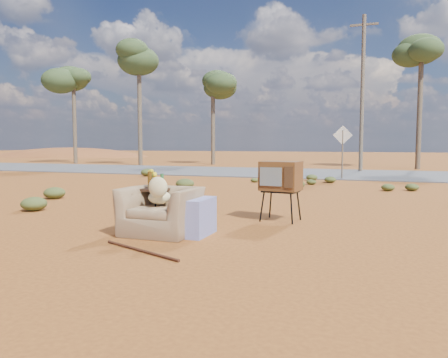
% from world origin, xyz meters
% --- Properties ---
extents(ground, '(140.00, 140.00, 0.00)m').
position_xyz_m(ground, '(0.00, 0.00, 0.00)').
color(ground, '#97531E').
rests_on(ground, ground).
extents(highway, '(140.00, 7.00, 0.04)m').
position_xyz_m(highway, '(0.00, 15.00, 0.02)').
color(highway, '#565659').
rests_on(highway, ground).
extents(dirt_mound, '(26.00, 18.00, 2.00)m').
position_xyz_m(dirt_mound, '(-30.00, 34.00, 0.00)').
color(dirt_mound, '#944F23').
rests_on(dirt_mound, ground).
extents(armchair, '(1.37, 0.87, 1.02)m').
position_xyz_m(armchair, '(-0.28, -0.07, 0.48)').
color(armchair, '#866849').
rests_on(armchair, ground).
extents(tv_unit, '(0.77, 0.65, 1.13)m').
position_xyz_m(tv_unit, '(1.19, 1.74, 0.84)').
color(tv_unit, black).
rests_on(tv_unit, ground).
extents(side_table, '(0.59, 0.59, 1.01)m').
position_xyz_m(side_table, '(-0.68, 0.21, 0.74)').
color(side_table, '#342112').
rests_on(side_table, ground).
extents(rusty_bar, '(1.45, 0.65, 0.04)m').
position_xyz_m(rusty_bar, '(-0.09, -1.24, 0.02)').
color(rusty_bar, '#442112').
rests_on(rusty_bar, ground).
extents(road_sign, '(0.78, 0.06, 2.19)m').
position_xyz_m(road_sign, '(1.50, 12.00, 1.50)').
color(road_sign, brown).
rests_on(road_sign, ground).
extents(eucalyptus_far_left, '(3.20, 3.20, 7.10)m').
position_xyz_m(eucalyptus_far_left, '(-18.00, 20.00, 5.94)').
color(eucalyptus_far_left, brown).
rests_on(eucalyptus_far_left, ground).
extents(eucalyptus_left, '(3.20, 3.20, 8.10)m').
position_xyz_m(eucalyptus_left, '(-12.00, 19.00, 6.92)').
color(eucalyptus_left, brown).
rests_on(eucalyptus_left, ground).
extents(eucalyptus_near_left, '(3.20, 3.20, 6.60)m').
position_xyz_m(eucalyptus_near_left, '(-8.00, 22.00, 5.45)').
color(eucalyptus_near_left, brown).
rests_on(eucalyptus_near_left, ground).
extents(eucalyptus_center, '(3.20, 3.20, 7.60)m').
position_xyz_m(eucalyptus_center, '(5.00, 21.00, 6.43)').
color(eucalyptus_center, brown).
rests_on(eucalyptus_center, ground).
extents(utility_pole_center, '(1.40, 0.20, 8.00)m').
position_xyz_m(utility_pole_center, '(2.00, 17.50, 4.15)').
color(utility_pole_center, brown).
rests_on(utility_pole_center, ground).
extents(scrub_patch, '(17.49, 8.07, 0.33)m').
position_xyz_m(scrub_patch, '(-0.82, 4.41, 0.14)').
color(scrub_patch, '#4D5826').
rests_on(scrub_patch, ground).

